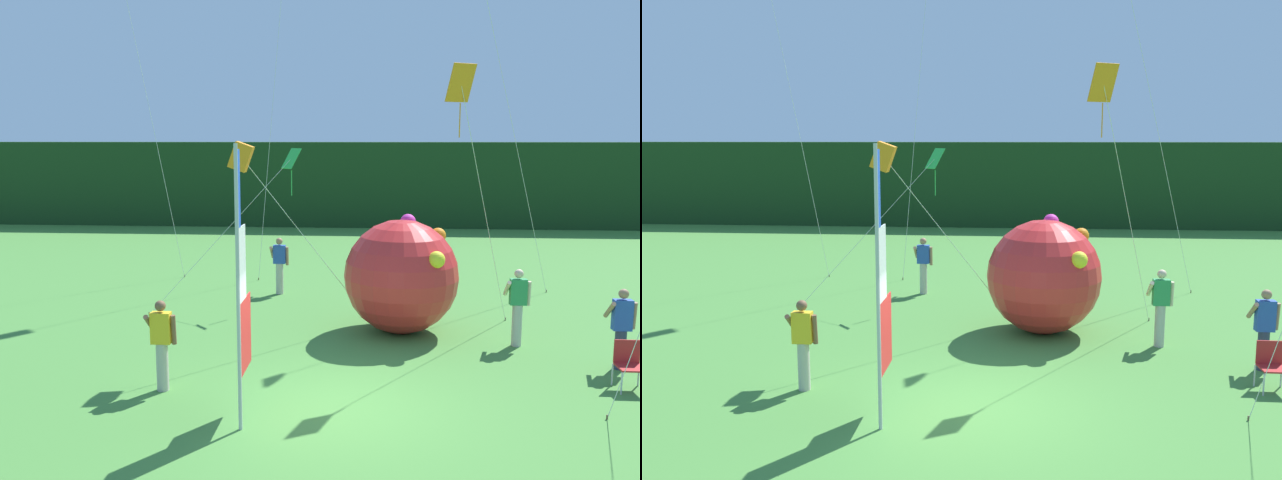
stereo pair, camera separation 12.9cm
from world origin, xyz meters
The scene contains 12 objects.
ground_plane centered at (0.00, 0.00, 0.00)m, with size 120.00×120.00×0.00m, color #478438.
distant_treeline centered at (0.00, 24.62, 2.19)m, with size 80.00×2.40×4.39m, color #193819.
banner_flag centered at (-1.44, -0.68, 2.17)m, with size 0.06×1.03×4.54m.
person_near_banner centered at (5.64, 2.42, 0.88)m, with size 0.55×0.48×1.65m.
person_mid_field centered at (3.89, 3.81, 0.94)m, with size 0.55×0.48×1.75m.
person_far_left centered at (-3.19, 0.60, 0.91)m, with size 0.55×0.48×1.70m.
person_far_right centered at (-2.07, 8.45, 0.90)m, with size 0.55×0.48×1.69m.
inflatable_balloon centered at (1.35, 4.71, 1.37)m, with size 2.72×2.72×2.79m.
folding_chair centered at (5.41, 1.33, 0.51)m, with size 0.51×0.51×0.89m.
kite_orange_diamond_0 centered at (2.49, 3.24, 5.39)m, with size 2.00×3.12×6.10m.
kite_green_diamond_3 centered at (-1.82, 7.37, 3.75)m, with size 3.90×2.02×4.33m.
kite_orange_box_4 centered at (-2.09, 2.96, 4.20)m, with size 3.07×2.73×4.55m.
Camera 1 is at (0.58, -11.03, 4.62)m, focal length 37.78 mm.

